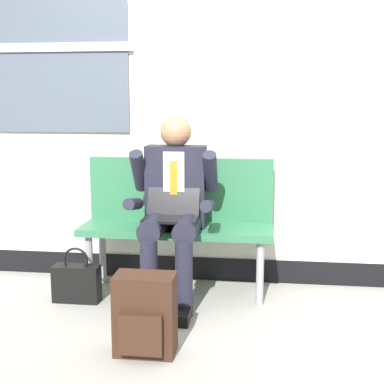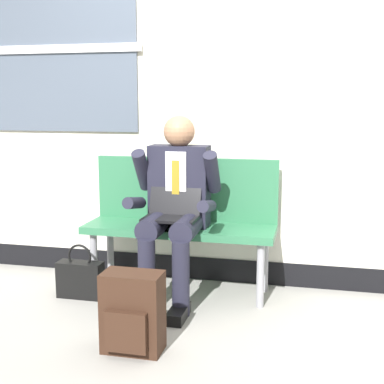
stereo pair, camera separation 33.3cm
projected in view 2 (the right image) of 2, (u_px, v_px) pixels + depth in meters
The scene contains 6 objects.
ground_plane at pixel (207, 315), 3.28m from camera, with size 18.00×18.00×0.00m, color gray.
station_wall at pixel (226, 79), 3.72m from camera, with size 6.65×0.17×2.97m.
bench_with_person at pixel (182, 214), 3.67m from camera, with size 1.31×0.42×0.93m.
person_seated at pixel (175, 204), 3.46m from camera, with size 0.57×0.70×1.23m.
backpack at pixel (132, 313), 2.78m from camera, with size 0.32×0.22×0.43m.
handbag at pixel (80, 278), 3.57m from camera, with size 0.31×0.12×0.37m.
Camera 2 is at (0.62, -3.04, 1.32)m, focal length 49.10 mm.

